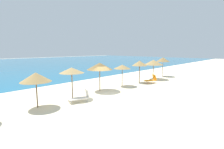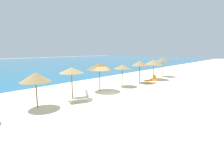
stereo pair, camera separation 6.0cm
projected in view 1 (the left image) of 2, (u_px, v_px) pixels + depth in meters
ground_plane at (104, 95)px, 15.50m from camera, size 160.00×160.00×0.00m
beach_umbrella_2 at (36, 77)px, 11.91m from camera, size 2.14×2.14×2.54m
beach_umbrella_3 at (72, 70)px, 14.18m from camera, size 2.06×2.06×2.65m
beach_umbrella_4 at (100, 66)px, 16.90m from camera, size 2.60×2.60×2.85m
beach_umbrella_5 at (122, 67)px, 19.17m from camera, size 1.92×1.92×2.44m
beach_umbrella_6 at (140, 63)px, 21.23m from camera, size 1.95×1.95×2.77m
beach_umbrella_7 at (153, 62)px, 23.71m from camera, size 2.67×2.67×2.72m
beach_umbrella_8 at (163, 60)px, 26.25m from camera, size 2.06×2.06×2.97m
lounge_chair_0 at (81, 97)px, 13.41m from camera, size 1.70×1.03×0.97m
lounge_chair_1 at (151, 80)px, 21.11m from camera, size 1.64×1.30×1.05m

